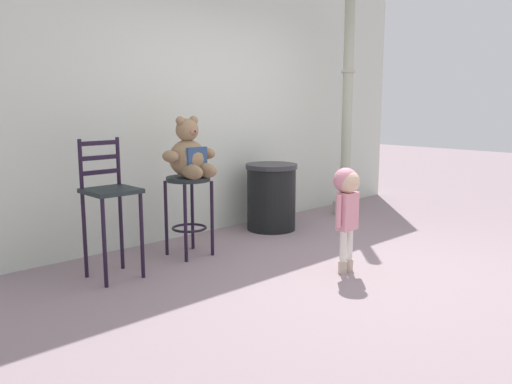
# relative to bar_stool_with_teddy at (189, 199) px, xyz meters

# --- Properties ---
(ground_plane) EXTENTS (24.00, 24.00, 0.00)m
(ground_plane) POSITION_rel_bar_stool_with_teddy_xyz_m (0.75, -1.45, -0.54)
(ground_plane) COLOR gray
(building_wall) EXTENTS (6.77, 0.30, 3.49)m
(building_wall) POSITION_rel_bar_stool_with_teddy_xyz_m (0.75, 0.77, 1.20)
(building_wall) COLOR silver
(building_wall) RESTS_ON ground_plane
(bar_stool_with_teddy) EXTENTS (0.41, 0.41, 0.75)m
(bar_stool_with_teddy) POSITION_rel_bar_stool_with_teddy_xyz_m (0.00, 0.00, 0.00)
(bar_stool_with_teddy) COLOR black
(bar_stool_with_teddy) RESTS_ON ground_plane
(teddy_bear) EXTENTS (0.54, 0.48, 0.56)m
(teddy_bear) POSITION_rel_bar_stool_with_teddy_xyz_m (0.00, -0.03, 0.42)
(teddy_bear) COLOR #8D704F
(teddy_bear) RESTS_ON bar_stool_with_teddy
(child_walking) EXTENTS (0.29, 0.23, 0.90)m
(child_walking) POSITION_rel_bar_stool_with_teddy_xyz_m (0.67, -1.33, 0.11)
(child_walking) COLOR #C3AD9A
(child_walking) RESTS_ON ground_plane
(trash_bin) EXTENTS (0.58, 0.58, 0.75)m
(trash_bin) POSITION_rel_bar_stool_with_teddy_xyz_m (1.29, 0.19, -0.16)
(trash_bin) COLOR black
(trash_bin) RESTS_ON ground_plane
(lamppost) EXTENTS (0.30, 0.30, 3.15)m
(lamppost) POSITION_rel_bar_stool_with_teddy_xyz_m (2.58, 0.12, 0.73)
(lamppost) COLOR #AAA498
(lamppost) RESTS_ON ground_plane
(bar_chair_empty) EXTENTS (0.39, 0.39, 1.15)m
(bar_chair_empty) POSITION_rel_bar_stool_with_teddy_xyz_m (-0.84, -0.07, 0.12)
(bar_chair_empty) COLOR black
(bar_chair_empty) RESTS_ON ground_plane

